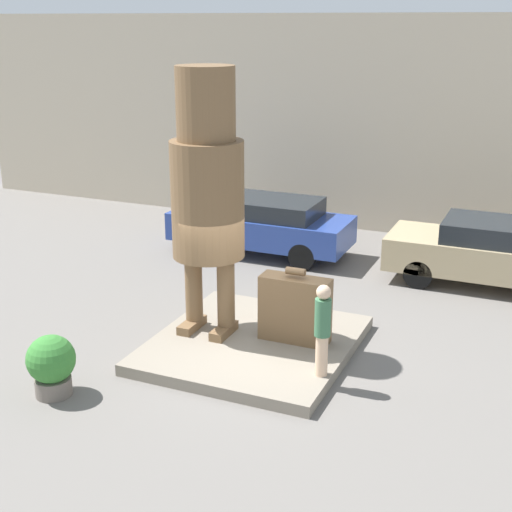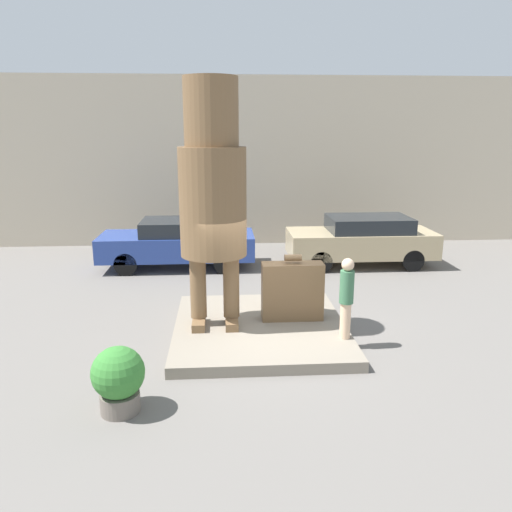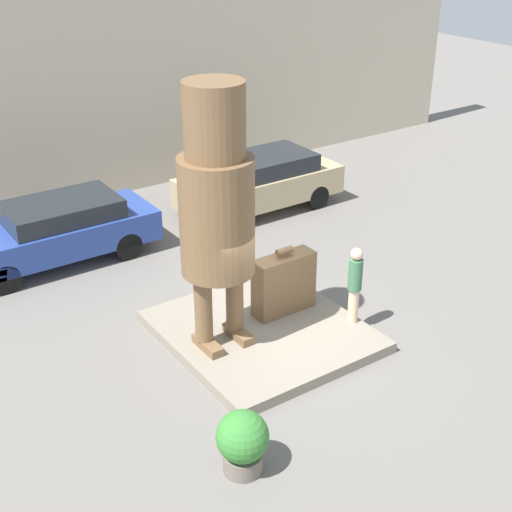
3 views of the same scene
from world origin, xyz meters
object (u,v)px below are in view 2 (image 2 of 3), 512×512
planter_pot (118,378)px  parked_car_tan (362,239)px  giant_suitcase (292,291)px  tourist (346,295)px  parked_car_blue (179,242)px  statue_figure (213,186)px

planter_pot → parked_car_tan: bearing=53.6°
parked_car_tan → giant_suitcase: bearing=59.8°
giant_suitcase → parked_car_tan: 5.87m
parked_car_tan → tourist: bearing=71.6°
tourist → planter_pot: 4.54m
giant_suitcase → parked_car_blue: bearing=118.8°
tourist → parked_car_blue: size_ratio=0.34×
giant_suitcase → tourist: (0.90, -1.12, 0.26)m
tourist → statue_figure: bearing=160.5°
statue_figure → parked_car_blue: bearing=102.4°
parked_car_blue → parked_car_tan: bearing=178.8°
tourist → parked_car_tan: (2.06, 6.19, -0.27)m
statue_figure → tourist: statue_figure is taller
statue_figure → planter_pot: size_ratio=4.70×
statue_figure → parked_car_blue: size_ratio=1.05×
tourist → planter_pot: tourist is taller
statue_figure → planter_pot: bearing=-115.9°
statue_figure → parked_car_tan: bearing=48.8°
parked_car_blue → planter_pot: bearing=88.3°
giant_suitcase → planter_pot: (-3.11, -3.17, -0.28)m
parked_car_blue → planter_pot: 8.37m
parked_car_tan → planter_pot: parked_car_tan is taller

